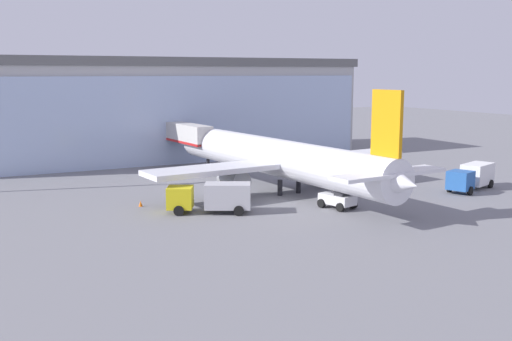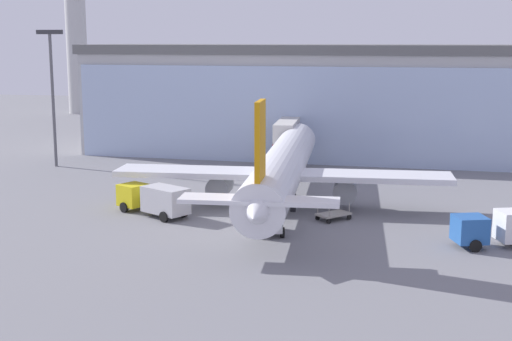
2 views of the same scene
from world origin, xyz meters
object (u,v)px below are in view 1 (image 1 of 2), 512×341
Objects in this scene: airplane at (277,158)px; baggage_cart at (341,188)px; safety_cone_nose at (323,201)px; safety_cone_wingtip at (141,204)px; fuel_truck at (472,176)px; catering_truck at (212,197)px; pushback_tug at (338,198)px; jet_bridge at (181,133)px.

airplane is 12.38× the size of baggage_cart.
safety_cone_nose is 17.02m from safety_cone_wingtip.
fuel_truck is at bearing -5.81° from safety_cone_nose.
fuel_truck is at bearing -158.36° from catering_truck.
catering_truck is 2.37× the size of baggage_cart.
safety_cone_nose is at bearing 168.14° from baggage_cart.
airplane is 10.08m from pushback_tug.
airplane is 5.22× the size of catering_truck.
baggage_cart is at bearing -39.55° from fuel_truck.
baggage_cart is at bearing -11.47° from safety_cone_wingtip.
pushback_tug is (0.70, -9.73, -2.50)m from airplane.
catering_truck is at bearing 56.93° from pushback_tug.
baggage_cart is at bearing -52.41° from pushback_tug.
airplane reaches higher than catering_truck.
baggage_cart is (-13.20, 5.12, -0.97)m from fuel_truck.
safety_cone_nose is at bearing -25.66° from safety_cone_wingtip.
jet_bridge reaches higher than safety_cone_nose.
jet_bridge is at bearing -72.95° from fuel_truck.
airplane reaches higher than safety_cone_wingtip.
catering_truck reaches higher than safety_cone_wingtip.
fuel_truck is 13.86× the size of safety_cone_wingtip.
catering_truck is at bearing 115.85° from airplane.
fuel_truck is at bearing -68.38° from baggage_cart.
safety_cone_wingtip is at bearing 121.36° from baggage_cart.
pushback_tug is at bearing -176.30° from baggage_cart.
catering_truck reaches higher than safety_cone_nose.
pushback_tug is 6.41× the size of safety_cone_nose.
jet_bridge is at bearing -6.78° from pushback_tug.
catering_truck is 2.11× the size of pushback_tug.
jet_bridge is 20.33m from airplane.
pushback_tug is (3.40, -29.86, -3.44)m from jet_bridge.
safety_cone_wingtip is (-20.01, 4.06, -0.23)m from baggage_cart.
pushback_tug is (10.85, -3.91, -0.49)m from catering_truck.
safety_cone_nose is (10.58, -1.80, -1.19)m from catering_truck.
jet_bridge is 25.37× the size of safety_cone_nose.
catering_truck is 0.98× the size of fuel_truck.
airplane reaches higher than safety_cone_nose.
jet_bridge is at bearing 3.60° from airplane.
pushback_tug is 18.27m from safety_cone_wingtip.
catering_truck is 15.35m from baggage_cart.
pushback_tug is at bearing -31.26° from safety_cone_wingtip.
fuel_truck is 14.19m from baggage_cart.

